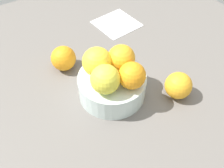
{
  "coord_description": "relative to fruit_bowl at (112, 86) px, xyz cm",
  "views": [
    {
      "loc": [
        -34.72,
        22.9,
        48.71
      ],
      "look_at": [
        0.0,
        0.0,
        3.39
      ],
      "focal_mm": 42.1,
      "sensor_mm": 36.0,
      "label": 1
    }
  ],
  "objects": [
    {
      "name": "orange_in_bowl_2",
      "position": [
        -4.35,
        -2.26,
        5.96
      ],
      "size": [
        6.03,
        6.03,
        6.03
      ],
      "primitive_type": "sphere",
      "color": "orange",
      "rests_on": "fruit_bowl"
    },
    {
      "name": "orange_in_bowl_3",
      "position": [
        3.11,
        1.92,
        6.34
      ],
      "size": [
        6.78,
        6.78,
        6.78
      ],
      "primitive_type": "sphere",
      "color": "yellow",
      "rests_on": "fruit_bowl"
    },
    {
      "name": "orange_in_bowl_0",
      "position": [
        -2.29,
        3.2,
        6.18
      ],
      "size": [
        6.46,
        6.46,
        6.46
      ],
      "primitive_type": "sphere",
      "color": "yellow",
      "rests_on": "fruit_bowl"
    },
    {
      "name": "orange_loose_1",
      "position": [
        14.57,
        5.45,
        0.55
      ],
      "size": [
        6.49,
        6.49,
        6.49
      ],
      "primitive_type": "sphere",
      "color": "orange",
      "rests_on": "ground_plane"
    },
    {
      "name": "fruit_bowl",
      "position": [
        0.0,
        0.0,
        0.0
      ],
      "size": [
        15.96,
        15.96,
        5.64
      ],
      "color": "silver",
      "rests_on": "ground_plane"
    },
    {
      "name": "orange_in_bowl_1",
      "position": [
        1.29,
        -3.39,
        6.13
      ],
      "size": [
        6.37,
        6.37,
        6.37
      ],
      "primitive_type": "sphere",
      "color": "#F9A823",
      "rests_on": "fruit_bowl"
    },
    {
      "name": "orange_loose_0",
      "position": [
        -8.84,
        -12.8,
        0.52
      ],
      "size": [
        6.43,
        6.43,
        6.43
      ],
      "primitive_type": "sphere",
      "color": "#F9A823",
      "rests_on": "ground_plane"
    },
    {
      "name": "folded_napkin",
      "position": [
        23.59,
        -17.31,
        -2.55
      ],
      "size": [
        13.23,
        13.23,
        0.3
      ],
      "primitive_type": "cube",
      "rotation": [
        0.0,
        0.0,
        0.08
      ],
      "color": "white",
      "rests_on": "ground_plane"
    },
    {
      "name": "ground_plane",
      "position": [
        0.0,
        0.0,
        -3.7
      ],
      "size": [
        110.0,
        110.0,
        2.0
      ],
      "primitive_type": "cube",
      "color": "#66605B"
    }
  ]
}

